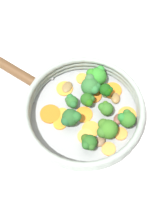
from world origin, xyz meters
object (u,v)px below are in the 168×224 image
(carrot_slice_9, at_px, (85,136))
(carrot_slice_12, at_px, (60,124))
(carrot_slice_1, at_px, (50,114))
(mushroom_piece_0, at_px, (67,87))
(skillet, at_px, (84,116))
(carrot_slice_11, at_px, (94,96))
(carrot_slice_10, at_px, (113,91))
(broccoli_floret_6, at_px, (72,102))
(broccoli_floret_0, at_px, (71,118))
(carrot_slice_0, at_px, (65,89))
(broccoli_floret_2, at_px, (107,129))
(mushroom_piece_2, at_px, (100,141))
(broccoli_floret_5, at_px, (89,143))
(broccoli_floret_8, at_px, (127,119))
(carrot_slice_2, at_px, (84,114))
(carrot_slice_6, at_px, (62,114))
(carrot_slice_4, at_px, (82,79))
(broccoli_floret_7, at_px, (88,100))
(broccoli_floret_9, at_px, (91,86))
(carrot_slice_5, at_px, (90,129))
(broccoli_floret_4, at_px, (106,109))
(mushroom_piece_1, at_px, (118,119))
(carrot_slice_3, at_px, (127,115))
(carrot_slice_7, at_px, (120,134))
(mushroom_piece_3, at_px, (115,98))
(broccoli_floret_3, at_px, (106,90))
(broccoli_floret_1, at_px, (97,76))

(carrot_slice_9, height_order, carrot_slice_12, carrot_slice_12)
(carrot_slice_1, height_order, mushroom_piece_0, mushroom_piece_0)
(skillet, relative_size, carrot_slice_11, 7.33)
(carrot_slice_10, distance_m, broccoli_floret_6, 0.11)
(broccoli_floret_0, bearing_deg, carrot_slice_11, 119.24)
(carrot_slice_0, height_order, broccoli_floret_2, broccoli_floret_2)
(carrot_slice_0, bearing_deg, mushroom_piece_2, 8.60)
(carrot_slice_0, relative_size, broccoli_floret_5, 0.98)
(broccoli_floret_0, distance_m, broccoli_floret_2, 0.08)
(mushroom_piece_0, bearing_deg, broccoli_floret_8, 31.98)
(carrot_slice_2, height_order, carrot_slice_12, carrot_slice_12)
(carrot_slice_6, height_order, broccoli_floret_0, broccoli_floret_0)
(carrot_slice_9, bearing_deg, carrot_slice_6, -158.80)
(carrot_slice_4, height_order, broccoli_floret_5, broccoli_floret_5)
(broccoli_floret_0, xyz_separation_m, broccoli_floret_7, (-0.03, 0.05, -0.01))
(mushroom_piece_2, bearing_deg, broccoli_floret_2, 123.38)
(carrot_slice_11, xyz_separation_m, carrot_slice_12, (0.04, -0.10, -0.00))
(broccoli_floret_9, bearing_deg, carrot_slice_12, -61.94)
(carrot_slice_10, distance_m, carrot_slice_12, 0.15)
(broccoli_floret_0, xyz_separation_m, broccoli_floret_9, (-0.06, 0.07, -0.00))
(broccoli_floret_7, bearing_deg, carrot_slice_5, -17.01)
(carrot_slice_10, height_order, broccoli_floret_2, broccoli_floret_2)
(broccoli_floret_7, height_order, mushroom_piece_2, broccoli_floret_7)
(broccoli_floret_4, relative_size, mushroom_piece_1, 1.32)
(carrot_slice_4, bearing_deg, broccoli_floret_2, -2.06)
(carrot_slice_6, distance_m, broccoli_floret_8, 0.15)
(carrot_slice_2, height_order, carrot_slice_9, same)
(carrot_slice_3, bearing_deg, carrot_slice_2, -114.84)
(broccoli_floret_0, bearing_deg, carrot_slice_7, 53.22)
(carrot_slice_5, height_order, broccoli_floret_7, broccoli_floret_7)
(carrot_slice_3, height_order, broccoli_floret_2, broccoli_floret_2)
(carrot_slice_5, distance_m, mushroom_piece_3, 0.10)
(broccoli_floret_8, height_order, broccoli_floret_9, broccoli_floret_8)
(carrot_slice_10, xyz_separation_m, broccoli_floret_3, (0.01, -0.02, 0.03))
(carrot_slice_7, distance_m, carrot_slice_11, 0.11)
(skillet, xyz_separation_m, broccoli_floret_5, (0.08, -0.02, 0.03))
(carrot_slice_5, distance_m, carrot_slice_7, 0.07)
(broccoli_floret_3, bearing_deg, carrot_slice_5, -45.93)
(carrot_slice_7, bearing_deg, mushroom_piece_2, -89.76)
(broccoli_floret_5, distance_m, broccoli_floret_9, 0.14)
(carrot_slice_11, bearing_deg, skillet, -49.18)
(carrot_slice_5, bearing_deg, carrot_slice_2, 179.23)
(carrot_slice_5, relative_size, broccoli_floret_6, 1.11)
(carrot_slice_4, bearing_deg, carrot_slice_2, -20.45)
(carrot_slice_3, bearing_deg, broccoli_floret_1, -165.57)
(carrot_slice_5, height_order, broccoli_floret_6, broccoli_floret_6)
(carrot_slice_9, xyz_separation_m, broccoli_floret_8, (0.01, 0.10, 0.03))
(carrot_slice_2, height_order, broccoli_floret_6, broccoli_floret_6)
(mushroom_piece_0, bearing_deg, broccoli_floret_1, 82.47)
(broccoli_floret_7, bearing_deg, carrot_slice_7, 21.59)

